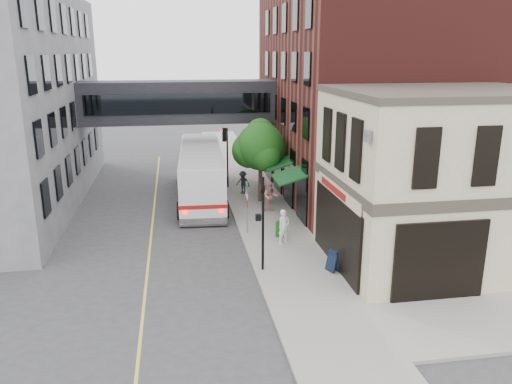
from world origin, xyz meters
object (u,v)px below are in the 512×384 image
object	(u,v)px
bus	(201,171)
pedestrian_a	(284,227)
pedestrian_c	(243,182)
pedestrian_b	(270,196)
sandwich_board	(333,261)
newspaper_box	(280,229)

from	to	relation	value
bus	pedestrian_a	bearing A→B (deg)	-69.43
pedestrian_a	pedestrian_c	distance (m)	10.06
pedestrian_b	sandwich_board	xyz separation A→B (m)	(1.15, -9.43, -0.44)
bus	newspaper_box	world-z (taller)	bus
pedestrian_b	newspaper_box	size ratio (longest dim) A/B	2.25
newspaper_box	sandwich_board	bearing A→B (deg)	-50.55
pedestrian_a	newspaper_box	bearing A→B (deg)	64.44
bus	pedestrian_c	size ratio (longest dim) A/B	7.95
pedestrian_a	sandwich_board	xyz separation A→B (m)	(1.52, -3.77, -0.42)
pedestrian_c	newspaper_box	distance (m)	8.99
pedestrian_c	pedestrian_b	bearing A→B (deg)	-41.98
pedestrian_a	pedestrian_c	bearing A→B (deg)	70.52
pedestrian_a	pedestrian_b	size ratio (longest dim) A/B	0.97
bus	sandwich_board	size ratio (longest dim) A/B	12.46
pedestrian_a	pedestrian_c	world-z (taller)	pedestrian_a
pedestrian_b	pedestrian_c	xyz separation A→B (m)	(-1.16, 4.36, -0.15)
bus	sandwich_board	bearing A→B (deg)	-69.05
pedestrian_c	sandwich_board	world-z (taller)	pedestrian_c
sandwich_board	pedestrian_a	bearing A→B (deg)	88.93
bus	newspaper_box	size ratio (longest dim) A/B	15.23
pedestrian_b	pedestrian_c	world-z (taller)	pedestrian_b
newspaper_box	sandwich_board	size ratio (longest dim) A/B	0.82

